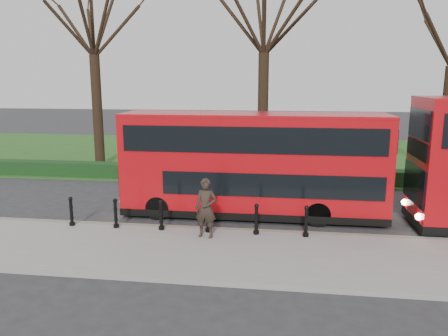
# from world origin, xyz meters

# --- Properties ---
(ground) EXTENTS (120.00, 120.00, 0.00)m
(ground) POSITION_xyz_m (0.00, 0.00, 0.00)
(ground) COLOR #28282B
(ground) RESTS_ON ground
(pavement) EXTENTS (60.00, 4.00, 0.15)m
(pavement) POSITION_xyz_m (0.00, -3.00, 0.07)
(pavement) COLOR gray
(pavement) RESTS_ON ground
(kerb) EXTENTS (60.00, 0.25, 0.16)m
(kerb) POSITION_xyz_m (0.00, -1.00, 0.07)
(kerb) COLOR slate
(kerb) RESTS_ON ground
(grass_verge) EXTENTS (60.00, 18.00, 0.06)m
(grass_verge) POSITION_xyz_m (0.00, 15.00, 0.03)
(grass_verge) COLOR #214E1A
(grass_verge) RESTS_ON ground
(hedge) EXTENTS (60.00, 0.90, 0.80)m
(hedge) POSITION_xyz_m (0.00, 6.80, 0.40)
(hedge) COLOR black
(hedge) RESTS_ON ground
(yellow_line_outer) EXTENTS (60.00, 0.10, 0.01)m
(yellow_line_outer) POSITION_xyz_m (0.00, -0.70, 0.01)
(yellow_line_outer) COLOR yellow
(yellow_line_outer) RESTS_ON ground
(yellow_line_inner) EXTENTS (60.00, 0.10, 0.01)m
(yellow_line_inner) POSITION_xyz_m (0.00, -0.50, 0.01)
(yellow_line_inner) COLOR yellow
(yellow_line_inner) RESTS_ON ground
(tree_left) EXTENTS (7.74, 7.74, 12.09)m
(tree_left) POSITION_xyz_m (-8.00, 10.00, 8.79)
(tree_left) COLOR black
(tree_left) RESTS_ON ground
(tree_mid) EXTENTS (7.79, 7.79, 12.17)m
(tree_mid) POSITION_xyz_m (2.00, 10.00, 8.85)
(tree_mid) COLOR black
(tree_mid) RESTS_ON ground
(bollard_row) EXTENTS (8.33, 0.15, 1.00)m
(bollard_row) POSITION_xyz_m (-0.06, -1.35, 0.65)
(bollard_row) COLOR black
(bollard_row) RESTS_ON pavement
(bus_lead) EXTENTS (10.02, 2.30, 3.98)m
(bus_lead) POSITION_xyz_m (2.08, 1.16, 2.01)
(bus_lead) COLOR #AC0A10
(bus_lead) RESTS_ON ground
(pedestrian) EXTENTS (0.77, 0.55, 1.97)m
(pedestrian) POSITION_xyz_m (0.78, -1.85, 1.13)
(pedestrian) COLOR #2C221B
(pedestrian) RESTS_ON pavement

